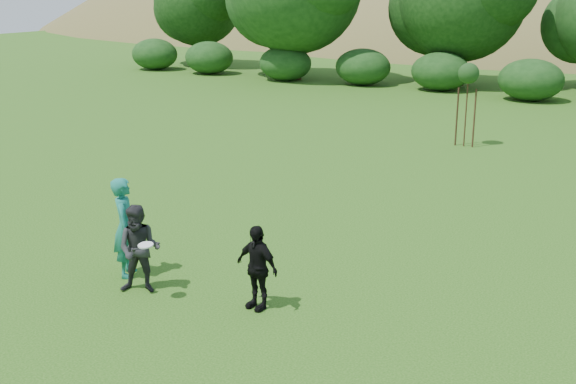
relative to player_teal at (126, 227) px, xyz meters
The scene contains 6 objects.
ground 2.00m from the player_teal, ahead, with size 120.00×120.00×0.00m, color #19470C.
player_teal is the anchor object (origin of this frame).
player_grey 0.90m from the player_teal, 33.23° to the right, with size 0.80×0.62×1.64m, color #28282A.
player_black 2.95m from the player_teal, ahead, with size 0.88×0.37×1.50m, color black.
frisbee 1.36m from the player_teal, 33.72° to the right, with size 0.27×0.27×0.05m.
sapling 14.66m from the player_teal, 80.51° to the left, with size 0.70×0.70×2.85m.
Camera 1 is at (7.29, -9.97, 5.43)m, focal length 45.00 mm.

